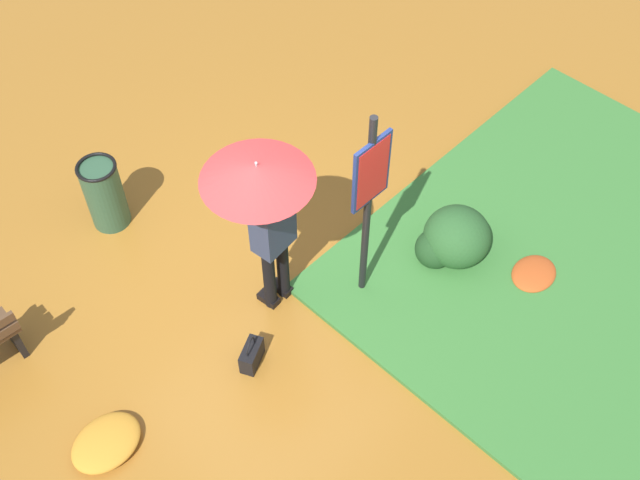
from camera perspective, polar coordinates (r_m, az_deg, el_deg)
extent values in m
plane|color=#9E6623|center=(7.78, -4.84, -4.20)|extent=(18.00, 18.00, 0.00)
cube|color=#387533|center=(8.44, 19.02, -1.51)|extent=(4.80, 4.00, 0.05)
cylinder|color=black|center=(7.44, -2.76, -1.99)|extent=(0.12, 0.12, 0.86)
cylinder|color=black|center=(7.37, -3.76, -2.79)|extent=(0.12, 0.12, 0.86)
cube|color=black|center=(7.77, -2.85, -3.55)|extent=(0.13, 0.23, 0.08)
cube|color=black|center=(7.71, -3.82, -4.33)|extent=(0.13, 0.23, 0.08)
cube|color=#2D3851|center=(6.82, -3.54, 1.36)|extent=(0.40, 0.28, 0.64)
sphere|color=tan|center=(6.48, -3.73, 3.99)|extent=(0.20, 0.20, 0.20)
ellipsoid|color=black|center=(6.45, -3.75, 4.17)|extent=(0.20, 0.20, 0.15)
cylinder|color=#2D3851|center=(6.77, -2.45, 3.62)|extent=(0.18, 0.13, 0.18)
cylinder|color=#2D3851|center=(6.69, -2.78, 4.00)|extent=(0.24, 0.11, 0.33)
cube|color=black|center=(6.54, -3.27, 4.38)|extent=(0.07, 0.02, 0.14)
cylinder|color=#2D3851|center=(6.57, -4.63, 1.91)|extent=(0.11, 0.10, 0.09)
cylinder|color=#2D3851|center=(6.50, -4.53, 2.45)|extent=(0.10, 0.09, 0.23)
cylinder|color=#A5A5AD|center=(6.27, -4.62, 4.37)|extent=(0.02, 0.02, 0.41)
cone|color=#B22D2D|center=(6.20, -4.68, 4.97)|extent=(0.96, 0.96, 0.16)
sphere|color=#A5A5AD|center=(6.12, -4.74, 5.68)|extent=(0.02, 0.02, 0.02)
cylinder|color=black|center=(6.92, 3.49, 1.93)|extent=(0.07, 0.07, 2.30)
cube|color=navy|center=(6.50, 3.82, 5.03)|extent=(0.44, 0.04, 0.70)
cube|color=red|center=(6.50, 3.94, 4.95)|extent=(0.38, 0.01, 0.64)
cube|color=black|center=(7.28, -5.06, -8.47)|extent=(0.33, 0.26, 0.24)
torus|color=black|center=(7.14, -5.15, -7.82)|extent=(0.17, 0.09, 0.18)
cube|color=black|center=(7.81, -21.83, -6.36)|extent=(0.09, 0.36, 0.44)
cylinder|color=#2D5138|center=(8.37, -15.60, 3.21)|extent=(0.40, 0.40, 0.80)
torus|color=black|center=(8.08, -16.22, 5.18)|extent=(0.42, 0.42, 0.04)
ellipsoid|color=#285628|center=(7.94, 10.07, 0.25)|extent=(0.69, 0.69, 0.62)
ellipsoid|color=#1E421E|center=(7.94, 8.48, -0.64)|extent=(0.41, 0.41, 0.41)
ellipsoid|color=#B74C1E|center=(8.14, 15.50, -2.41)|extent=(0.52, 0.41, 0.11)
ellipsoid|color=#C68428|center=(7.15, -15.50, -14.20)|extent=(0.64, 0.51, 0.14)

